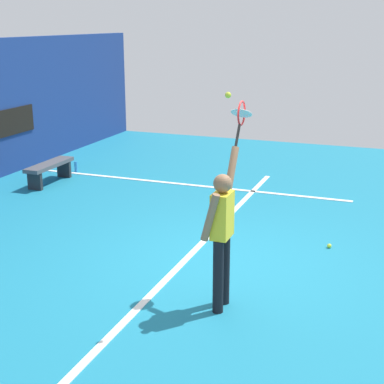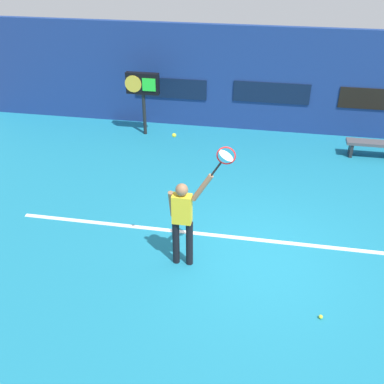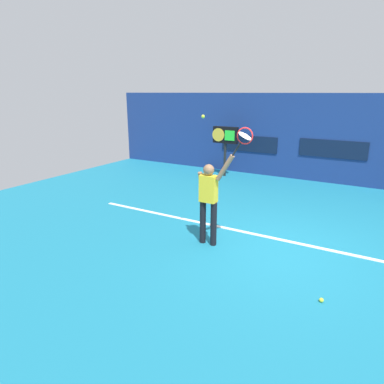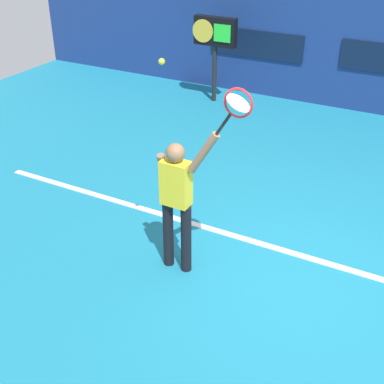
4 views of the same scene
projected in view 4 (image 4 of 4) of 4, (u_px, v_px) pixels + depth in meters
ground_plane at (291, 279)px, 6.33m from camera, size 18.00×18.00×0.00m
sponsor_banner_portside at (256, 44)px, 11.61m from camera, size 2.20×0.03×0.60m
court_baseline at (303, 256)px, 6.71m from camera, size 10.00×0.10×0.01m
tennis_player at (177, 197)px, 6.04m from camera, size 0.78×0.31×1.93m
tennis_racket at (236, 105)px, 5.13m from camera, size 0.46×0.27×0.61m
tennis_ball at (162, 62)px, 5.23m from camera, size 0.07×0.07×0.07m
scoreboard_clock at (215, 36)px, 11.05m from camera, size 0.96×0.20×1.84m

